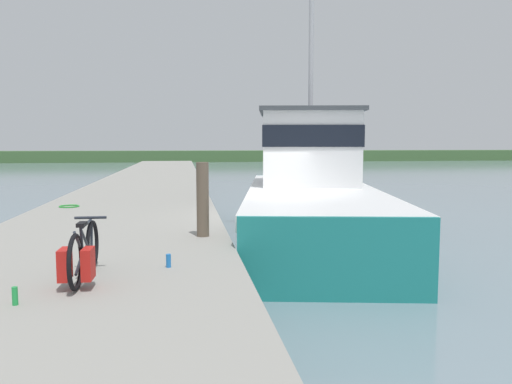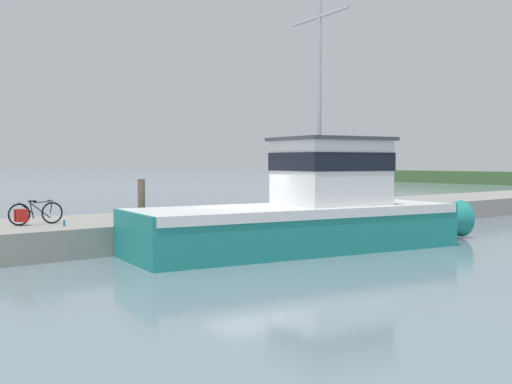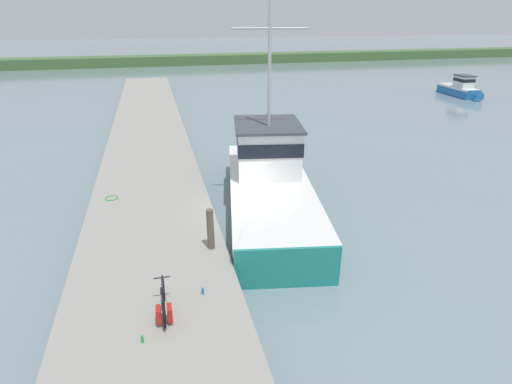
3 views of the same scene
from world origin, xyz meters
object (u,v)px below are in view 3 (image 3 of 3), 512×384
object	(u,v)px
bicycle_touring	(164,304)
mooring_post	(210,229)
boat_blue_far	(461,88)
water_bottle_by_bike	(142,339)
water_bottle_on_curb	(203,291)
fishing_boat_main	(269,180)

from	to	relation	value
bicycle_touring	mooring_post	world-z (taller)	mooring_post
boat_blue_far	water_bottle_by_bike	bearing A→B (deg)	46.11
water_bottle_on_curb	fishing_boat_main	bearing A→B (deg)	60.48
bicycle_touring	water_bottle_by_bike	bearing A→B (deg)	-122.38
mooring_post	water_bottle_on_curb	xyz separation A→B (m)	(-0.60, -2.40, -0.63)
fishing_boat_main	bicycle_touring	size ratio (longest dim) A/B	7.59
bicycle_touring	water_bottle_by_bike	size ratio (longest dim) A/B	8.49
water_bottle_by_bike	fishing_boat_main	bearing A→B (deg)	56.46
boat_blue_far	water_bottle_by_bike	xyz separation A→B (m)	(-34.01, -30.29, 0.17)
fishing_boat_main	water_bottle_by_bike	distance (m)	10.13
fishing_boat_main	water_bottle_by_bike	world-z (taller)	fishing_boat_main
water_bottle_by_bike	mooring_post	bearing A→B (deg)	59.85
boat_blue_far	water_bottle_on_curb	world-z (taller)	boat_blue_far
boat_blue_far	bicycle_touring	size ratio (longest dim) A/B	3.65
bicycle_touring	mooring_post	bearing A→B (deg)	61.83
bicycle_touring	boat_blue_far	bearing A→B (deg)	42.36
water_bottle_on_curb	boat_blue_far	bearing A→B (deg)	41.67
fishing_boat_main	boat_blue_far	world-z (taller)	fishing_boat_main
water_bottle_by_bike	water_bottle_on_curb	distance (m)	2.23
fishing_boat_main	bicycle_touring	distance (m)	9.10
water_bottle_on_curb	water_bottle_by_bike	bearing A→B (deg)	-138.08
fishing_boat_main	mooring_post	distance (m)	5.65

